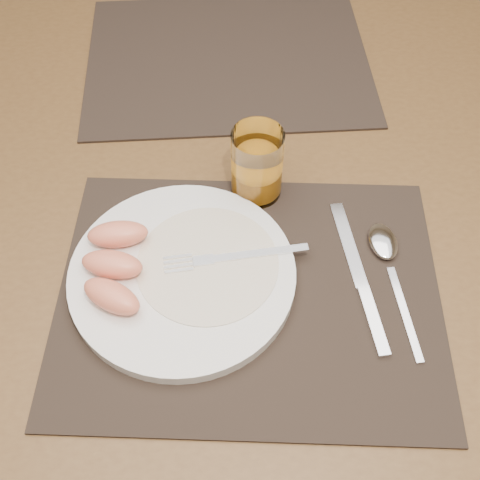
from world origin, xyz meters
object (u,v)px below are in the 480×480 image
placemat_far (228,60)px  plate (182,275)px  placemat_near (249,293)px  spoon (386,251)px  juice_glass (257,167)px  fork (224,258)px  table (236,198)px  knife (362,287)px

placemat_far → plate: plate is taller
placemat_near → placemat_far: same height
spoon → juice_glass: juice_glass is taller
fork → table: bearing=84.9°
plate → knife: bearing=-4.4°
placemat_far → knife: bearing=-69.9°
knife → spoon: (0.04, 0.05, 0.00)m
juice_glass → fork: bearing=-109.3°
knife → juice_glass: bearing=128.1°
placemat_far → plate: (-0.05, -0.42, 0.01)m
knife → juice_glass: (-0.12, 0.16, 0.04)m
table → plate: 0.23m
table → plate: size_ratio=5.19×
placemat_near → juice_glass: bearing=85.5°
placemat_far → spoon: (0.19, -0.39, 0.01)m
table → knife: 0.28m
plate → spoon: size_ratio=1.40×
placemat_near → plate: 0.08m
fork → juice_glass: juice_glass is taller
placemat_near → fork: 0.05m
spoon → knife: bearing=-125.5°
table → spoon: 0.26m
knife → juice_glass: size_ratio=2.19×
knife → spoon: bearing=54.5°
knife → juice_glass: juice_glass is taller
placemat_near → knife: bearing=1.8°
juice_glass → spoon: bearing=-34.1°
fork → knife: fork is taller
fork → spoon: fork is taller
placemat_far → plate: 0.42m
juice_glass → placemat_far: bearing=97.7°
fork → spoon: size_ratio=0.91×
placemat_far → fork: (-0.00, -0.40, 0.02)m
placemat_near → plate: (-0.08, 0.02, 0.01)m
table → fork: 0.21m
table → placemat_near: size_ratio=3.11×
placemat_far → plate: size_ratio=1.67×
table → spoon: spoon is taller
plate → placemat_far: bearing=82.7°
placemat_near → fork: fork is taller
juice_glass → placemat_near: bearing=-94.5°
plate → spoon: 0.25m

